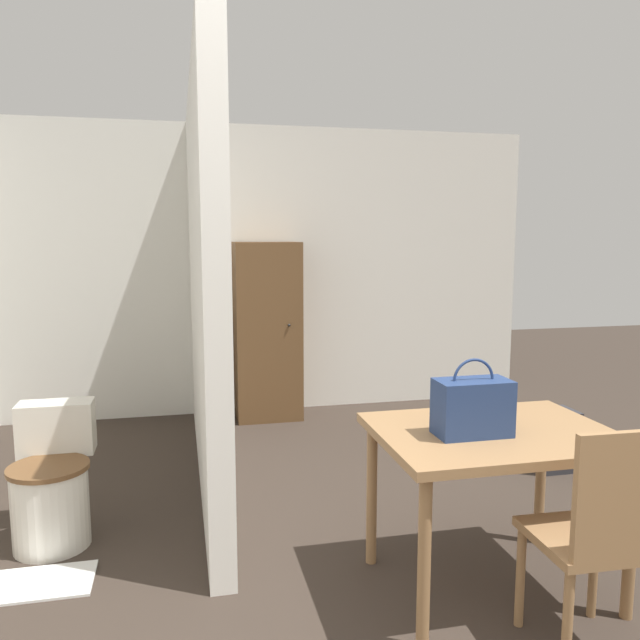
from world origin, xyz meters
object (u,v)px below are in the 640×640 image
Objects in this scene: toilet at (52,485)px; space_heater at (553,440)px; wooden_chair at (597,534)px; wooden_cabinet at (267,331)px; dining_table at (494,449)px; handbag at (472,407)px.

toilet is 3.10m from space_heater.
toilet is at bearing 148.22° from wooden_chair.
space_heater is (1.70, -1.64, -0.55)m from wooden_cabinet.
wooden_chair is 1.33× the size of toilet.
dining_table is 2.20m from toilet.
dining_table is 1.70m from space_heater.
dining_table is 0.25m from handbag.
toilet reaches higher than space_heater.
dining_table is 3.09× the size of handbag.
wooden_chair is 3.46m from wooden_cabinet.
dining_table is at bearing 107.37° from wooden_chair.
wooden_cabinet is at bearing 136.02° from space_heater.
handbag is 0.22× the size of wooden_cabinet.
space_heater is (1.24, 1.26, -0.65)m from handbag.
wooden_cabinet reaches higher than space_heater.
wooden_chair reaches higher than dining_table.
dining_table is at bearing 17.53° from handbag.
wooden_cabinet is 3.71× the size of space_heater.
handbag is (-0.27, 0.47, 0.36)m from wooden_chair.
handbag is 0.81× the size of space_heater.
toilet is (-2.12, 1.41, -0.20)m from wooden_chair.
handbag reaches higher than dining_table.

